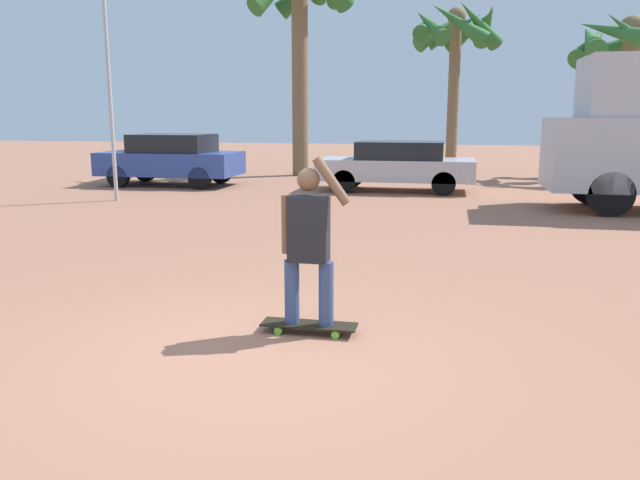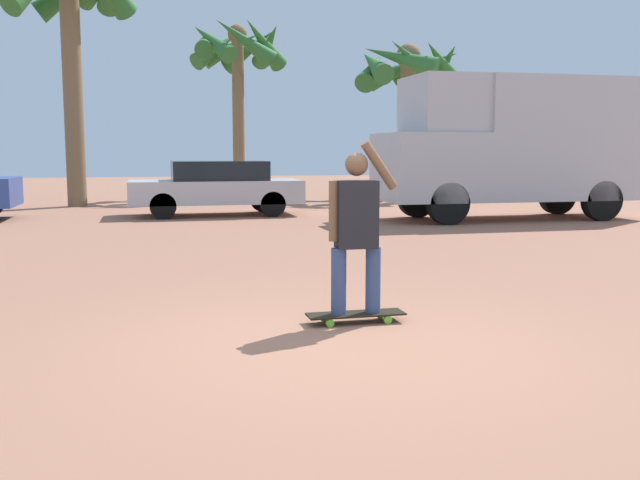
# 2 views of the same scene
# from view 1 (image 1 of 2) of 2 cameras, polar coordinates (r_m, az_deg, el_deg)

# --- Properties ---
(ground_plane) EXTENTS (80.00, 80.00, 0.00)m
(ground_plane) POSITION_cam_1_polar(r_m,az_deg,el_deg) (5.49, -6.03, -10.47)
(ground_plane) COLOR #A36B51
(skateboard) EXTENTS (0.91, 0.26, 0.09)m
(skateboard) POSITION_cam_1_polar(r_m,az_deg,el_deg) (5.97, -1.01, -7.79)
(skateboard) COLOR black
(skateboard) RESTS_ON ground_plane
(person_skateboarder) EXTENTS (0.65, 0.22, 1.59)m
(person_skateboarder) POSITION_cam_1_polar(r_m,az_deg,el_deg) (5.75, -1.05, 0.13)
(person_skateboarder) COLOR #384C7A
(person_skateboarder) RESTS_ON skateboard
(parked_car_silver) EXTENTS (4.18, 1.74, 1.34)m
(parked_car_silver) POSITION_cam_1_polar(r_m,az_deg,el_deg) (17.14, 7.05, 6.85)
(parked_car_silver) COLOR black
(parked_car_silver) RESTS_ON ground_plane
(parked_car_blue) EXTENTS (4.00, 1.88, 1.49)m
(parked_car_blue) POSITION_cam_1_polar(r_m,az_deg,el_deg) (18.89, -13.45, 7.25)
(parked_car_blue) COLOR black
(parked_car_blue) RESTS_ON ground_plane
(palm_tree_near_van) EXTENTS (3.92, 3.90, 5.23)m
(palm_tree_near_van) POSITION_cam_1_polar(r_m,az_deg,el_deg) (22.52, 26.63, 15.58)
(palm_tree_near_van) COLOR brown
(palm_tree_near_van) RESTS_ON ground_plane
(palm_tree_center_background) EXTENTS (3.45, 3.45, 5.96)m
(palm_tree_center_background) POSITION_cam_1_polar(r_m,az_deg,el_deg) (23.98, 12.27, 17.90)
(palm_tree_center_background) COLOR brown
(palm_tree_center_background) RESTS_ON ground_plane
(flagpole) EXTENTS (1.13, 0.12, 6.14)m
(flagpole) POSITION_cam_1_polar(r_m,az_deg,el_deg) (15.79, -18.56, 16.49)
(flagpole) COLOR #B7B7BC
(flagpole) RESTS_ON ground_plane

